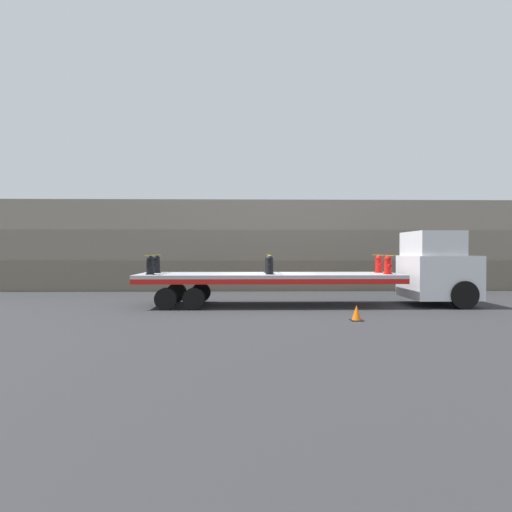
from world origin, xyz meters
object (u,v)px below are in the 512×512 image
object	(u,v)px
fire_hydrant_red_far_2	(379,264)
fire_hydrant_red_near_2	(388,265)
fire_hydrant_black_near_1	(270,265)
traffic_cone	(357,313)
flatbed_trailer	(255,279)
fire_hydrant_black_far_0	(156,264)
fire_hydrant_black_near_0	(150,265)
fire_hydrant_black_far_1	(268,264)
truck_cab	(439,269)

from	to	relation	value
fire_hydrant_red_far_2	fire_hydrant_red_near_2	bearing A→B (deg)	-90.00
fire_hydrant_black_near_1	traffic_cone	xyz separation A→B (m)	(2.67, -3.09, -1.45)
flatbed_trailer	fire_hydrant_red_far_2	distance (m)	5.44
fire_hydrant_red_far_2	flatbed_trailer	bearing A→B (deg)	-174.06
fire_hydrant_black_far_0	traffic_cone	size ratio (longest dim) A/B	1.48
fire_hydrant_black_near_0	fire_hydrant_black_near_1	distance (m)	4.79
fire_hydrant_red_far_2	traffic_cone	bearing A→B (deg)	-116.77
fire_hydrant_black_near_0	traffic_cone	size ratio (longest dim) A/B	1.48
fire_hydrant_black_near_0	fire_hydrant_red_near_2	world-z (taller)	same
traffic_cone	fire_hydrant_black_far_1	bearing A→B (deg)	122.36
fire_hydrant_black_far_1	fire_hydrant_red_far_2	world-z (taller)	same
truck_cab	fire_hydrant_red_far_2	size ratio (longest dim) A/B	4.05
fire_hydrant_black_far_1	traffic_cone	xyz separation A→B (m)	(2.67, -4.21, -1.45)
fire_hydrant_black_far_1	traffic_cone	size ratio (longest dim) A/B	1.48
truck_cab	traffic_cone	size ratio (longest dim) A/B	6.01
traffic_cone	fire_hydrant_red_near_2	bearing A→B (deg)	55.50
flatbed_trailer	fire_hydrant_red_near_2	distance (m)	5.44
truck_cab	fire_hydrant_red_near_2	size ratio (longest dim) A/B	4.05
fire_hydrant_red_near_2	traffic_cone	bearing A→B (deg)	-124.50
truck_cab	fire_hydrant_black_far_0	size ratio (longest dim) A/B	4.05
fire_hydrant_black_far_1	truck_cab	bearing A→B (deg)	-4.48
fire_hydrant_black_far_0	fire_hydrant_red_far_2	distance (m)	9.58
fire_hydrant_black_near_1	fire_hydrant_red_far_2	bearing A→B (deg)	13.15
fire_hydrant_black_near_1	fire_hydrant_red_far_2	size ratio (longest dim) A/B	1.00
fire_hydrant_black_far_1	fire_hydrant_black_far_0	bearing A→B (deg)	180.00
fire_hydrant_red_near_2	truck_cab	bearing A→B (deg)	13.38
fire_hydrant_black_far_0	fire_hydrant_black_near_1	xyz separation A→B (m)	(4.79, -1.12, 0.00)
fire_hydrant_black_near_0	fire_hydrant_red_far_2	distance (m)	9.65
fire_hydrant_black_near_0	fire_hydrant_red_far_2	xyz separation A→B (m)	(9.58, 1.12, 0.00)
truck_cab	flatbed_trailer	distance (m)	7.74
fire_hydrant_red_near_2	fire_hydrant_black_far_0	bearing A→B (deg)	173.34
fire_hydrant_black_far_0	truck_cab	bearing A→B (deg)	-2.68
flatbed_trailer	fire_hydrant_red_near_2	xyz separation A→B (m)	(5.38, -0.56, 0.59)
fire_hydrant_black_near_0	fire_hydrant_black_far_0	world-z (taller)	same
truck_cab	fire_hydrant_red_far_2	bearing A→B (deg)	166.62
flatbed_trailer	fire_hydrant_black_near_1	world-z (taller)	fire_hydrant_black_near_1
fire_hydrant_black_far_1	fire_hydrant_red_near_2	distance (m)	4.92
fire_hydrant_black_far_1	flatbed_trailer	bearing A→B (deg)	-136.38
fire_hydrant_red_near_2	fire_hydrant_red_far_2	xyz separation A→B (m)	(0.00, 1.12, 0.00)
flatbed_trailer	fire_hydrant_black_near_0	distance (m)	4.28
fire_hydrant_black_far_0	fire_hydrant_black_near_0	bearing A→B (deg)	-90.00
fire_hydrant_black_near_1	fire_hydrant_red_near_2	xyz separation A→B (m)	(4.79, 0.00, 0.00)
truck_cab	fire_hydrant_black_far_1	xyz separation A→B (m)	(-7.14, 0.56, 0.17)
flatbed_trailer	fire_hydrant_black_far_0	xyz separation A→B (m)	(-4.20, 0.56, 0.59)
fire_hydrant_black_near_0	fire_hydrant_red_far_2	size ratio (longest dim) A/B	1.00
fire_hydrant_red_near_2	fire_hydrant_red_far_2	world-z (taller)	same
truck_cab	fire_hydrant_black_far_1	bearing A→B (deg)	175.52
fire_hydrant_black_near_1	fire_hydrant_red_far_2	distance (m)	4.92
fire_hydrant_red_near_2	fire_hydrant_black_near_0	bearing A→B (deg)	180.00
fire_hydrant_black_near_1	fire_hydrant_red_near_2	size ratio (longest dim) A/B	1.00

